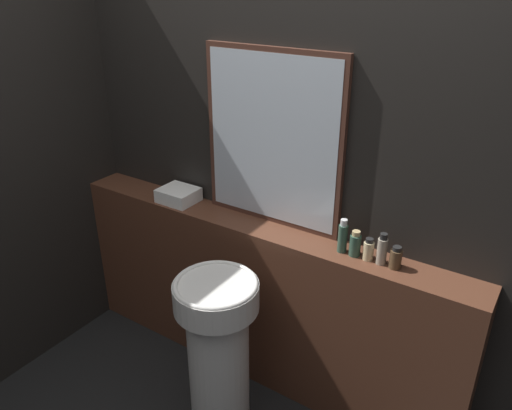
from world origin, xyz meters
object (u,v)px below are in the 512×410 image
towel_stack (178,195)px  conditioner_bottle (355,244)px  mirror (272,140)px  shampoo_bottle (343,237)px  lotion_bottle (368,250)px  hand_soap_bottle (396,258)px  pedestal_sink (218,349)px  body_wash_bottle (382,250)px

towel_stack → conditioner_bottle: (1.06, 0.00, 0.02)m
mirror → towel_stack: bearing=-171.1°
shampoo_bottle → lotion_bottle: 0.13m
shampoo_bottle → hand_soap_bottle: 0.25m
pedestal_sink → lotion_bottle: (0.53, 0.43, 0.51)m
shampoo_bottle → body_wash_bottle: 0.19m
pedestal_sink → body_wash_bottle: body_wash_bottle is taller
mirror → conditioner_bottle: mirror is taller
mirror → hand_soap_bottle: bearing=-7.2°
towel_stack → conditioner_bottle: bearing=0.0°
pedestal_sink → towel_stack: 0.89m
hand_soap_bottle → mirror: bearing=172.8°
mirror → lotion_bottle: size_ratio=8.19×
towel_stack → body_wash_bottle: (1.18, 0.00, 0.03)m
conditioner_bottle → towel_stack: bearing=180.0°
mirror → hand_soap_bottle: (0.69, -0.09, -0.39)m
shampoo_bottle → conditioner_bottle: size_ratio=1.33×
lotion_bottle → body_wash_bottle: bearing=0.0°
conditioner_bottle → hand_soap_bottle: conditioner_bottle is taller
mirror → conditioner_bottle: bearing=-9.9°
pedestal_sink → lotion_bottle: size_ratio=8.15×
body_wash_bottle → mirror: bearing=172.1°
hand_soap_bottle → towel_stack: bearing=180.0°
lotion_bottle → hand_soap_bottle: 0.12m
mirror → hand_soap_bottle: 0.80m
towel_stack → body_wash_bottle: size_ratio=1.37×
towel_stack → shampoo_bottle: size_ratio=1.24×
conditioner_bottle → hand_soap_bottle: size_ratio=1.18×
conditioner_bottle → body_wash_bottle: bearing=0.0°
mirror → towel_stack: (-0.56, -0.09, -0.40)m
shampoo_bottle → hand_soap_bottle: bearing=0.0°
pedestal_sink → hand_soap_bottle: bearing=33.5°
towel_stack → hand_soap_bottle: size_ratio=1.95×
towel_stack → conditioner_bottle: conditioner_bottle is taller
pedestal_sink → mirror: (-0.03, 0.52, 0.90)m
lotion_bottle → hand_soap_bottle: bearing=0.0°
mirror → hand_soap_bottle: size_ratio=8.29×
pedestal_sink → mirror: size_ratio=0.99×
mirror → body_wash_bottle: 0.73m
pedestal_sink → hand_soap_bottle: 0.94m
mirror → hand_soap_bottle: mirror is taller
shampoo_bottle → body_wash_bottle: bearing=0.0°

